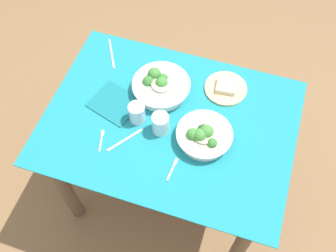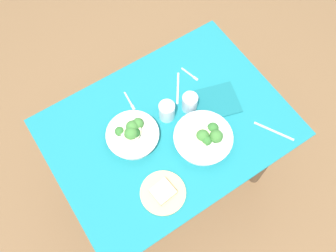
{
  "view_description": "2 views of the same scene",
  "coord_description": "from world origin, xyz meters",
  "px_view_note": "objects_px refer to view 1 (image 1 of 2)",
  "views": [
    {
      "loc": [
        0.28,
        -0.89,
        2.25
      ],
      "look_at": [
        0.0,
        -0.03,
        0.76
      ],
      "focal_mm": 41.85,
      "sensor_mm": 36.0,
      "label": 1
    },
    {
      "loc": [
        0.42,
        0.63,
        2.33
      ],
      "look_at": [
        0.0,
        -0.0,
        0.76
      ],
      "focal_mm": 39.45,
      "sensor_mm": 36.0,
      "label": 2
    }
  ],
  "objects_px": {
    "broccoli_bowl_far": "(160,86)",
    "fork_by_near_bowl": "(173,168)",
    "water_glass_center": "(137,113)",
    "napkin_folded_upper": "(115,103)",
    "broccoli_bowl_near": "(204,136)",
    "water_glass_side": "(160,124)",
    "fork_by_far_bowl": "(101,140)",
    "table_knife_right": "(112,54)",
    "bread_side_plate": "(226,88)",
    "table_knife_left": "(125,140)"
  },
  "relations": [
    {
      "from": "table_knife_left",
      "to": "fork_by_far_bowl",
      "type": "bearing_deg",
      "value": 143.21
    },
    {
      "from": "broccoli_bowl_far",
      "to": "fork_by_near_bowl",
      "type": "height_order",
      "value": "broccoli_bowl_far"
    },
    {
      "from": "table_knife_left",
      "to": "napkin_folded_upper",
      "type": "bearing_deg",
      "value": 70.1
    },
    {
      "from": "broccoli_bowl_near",
      "to": "water_glass_side",
      "type": "height_order",
      "value": "water_glass_side"
    },
    {
      "from": "broccoli_bowl_far",
      "to": "fork_by_far_bowl",
      "type": "bearing_deg",
      "value": -115.48
    },
    {
      "from": "bread_side_plate",
      "to": "fork_by_far_bowl",
      "type": "distance_m",
      "value": 0.63
    },
    {
      "from": "broccoli_bowl_far",
      "to": "bread_side_plate",
      "type": "height_order",
      "value": "broccoli_bowl_far"
    },
    {
      "from": "table_knife_left",
      "to": "water_glass_side",
      "type": "bearing_deg",
      "value": -17.03
    },
    {
      "from": "broccoli_bowl_far",
      "to": "water_glass_center",
      "type": "distance_m",
      "value": 0.19
    },
    {
      "from": "fork_by_far_bowl",
      "to": "napkin_folded_upper",
      "type": "relative_size",
      "value": 0.51
    },
    {
      "from": "water_glass_center",
      "to": "fork_by_near_bowl",
      "type": "distance_m",
      "value": 0.3
    },
    {
      "from": "broccoli_bowl_far",
      "to": "table_knife_left",
      "type": "bearing_deg",
      "value": -101.52
    },
    {
      "from": "broccoli_bowl_far",
      "to": "bread_side_plate",
      "type": "bearing_deg",
      "value": 19.46
    },
    {
      "from": "fork_by_near_bowl",
      "to": "napkin_folded_upper",
      "type": "height_order",
      "value": "napkin_folded_upper"
    },
    {
      "from": "table_knife_left",
      "to": "napkin_folded_upper",
      "type": "distance_m",
      "value": 0.2
    },
    {
      "from": "broccoli_bowl_far",
      "to": "water_glass_side",
      "type": "relative_size",
      "value": 2.69
    },
    {
      "from": "broccoli_bowl_far",
      "to": "napkin_folded_upper",
      "type": "height_order",
      "value": "broccoli_bowl_far"
    },
    {
      "from": "fork_by_near_bowl",
      "to": "broccoli_bowl_near",
      "type": "bearing_deg",
      "value": -20.88
    },
    {
      "from": "water_glass_side",
      "to": "fork_by_far_bowl",
      "type": "height_order",
      "value": "water_glass_side"
    },
    {
      "from": "bread_side_plate",
      "to": "fork_by_far_bowl",
      "type": "xyz_separation_m",
      "value": [
        -0.45,
        -0.44,
        -0.01
      ]
    },
    {
      "from": "table_knife_right",
      "to": "napkin_folded_upper",
      "type": "relative_size",
      "value": 0.95
    },
    {
      "from": "broccoli_bowl_near",
      "to": "napkin_folded_upper",
      "type": "height_order",
      "value": "broccoli_bowl_near"
    },
    {
      "from": "broccoli_bowl_far",
      "to": "table_knife_left",
      "type": "distance_m",
      "value": 0.31
    },
    {
      "from": "water_glass_side",
      "to": "broccoli_bowl_near",
      "type": "bearing_deg",
      "value": 2.52
    },
    {
      "from": "table_knife_left",
      "to": "napkin_folded_upper",
      "type": "height_order",
      "value": "napkin_folded_upper"
    },
    {
      "from": "broccoli_bowl_near",
      "to": "table_knife_right",
      "type": "height_order",
      "value": "broccoli_bowl_near"
    },
    {
      "from": "water_glass_side",
      "to": "table_knife_right",
      "type": "distance_m",
      "value": 0.51
    },
    {
      "from": "table_knife_left",
      "to": "table_knife_right",
      "type": "relative_size",
      "value": 0.91
    },
    {
      "from": "water_glass_center",
      "to": "napkin_folded_upper",
      "type": "distance_m",
      "value": 0.15
    },
    {
      "from": "broccoli_bowl_near",
      "to": "water_glass_center",
      "type": "relative_size",
      "value": 2.51
    },
    {
      "from": "fork_by_far_bowl",
      "to": "broccoli_bowl_far",
      "type": "bearing_deg",
      "value": -39.98
    },
    {
      "from": "fork_by_near_bowl",
      "to": "broccoli_bowl_far",
      "type": "bearing_deg",
      "value": 30.72
    },
    {
      "from": "water_glass_center",
      "to": "fork_by_far_bowl",
      "type": "bearing_deg",
      "value": -126.53
    },
    {
      "from": "table_knife_left",
      "to": "table_knife_right",
      "type": "height_order",
      "value": "same"
    },
    {
      "from": "fork_by_far_bowl",
      "to": "bread_side_plate",
      "type": "bearing_deg",
      "value": -60.31
    },
    {
      "from": "bread_side_plate",
      "to": "table_knife_left",
      "type": "xyz_separation_m",
      "value": [
        -0.35,
        -0.41,
        -0.01
      ]
    },
    {
      "from": "fork_by_near_bowl",
      "to": "table_knife_right",
      "type": "relative_size",
      "value": 0.56
    },
    {
      "from": "broccoli_bowl_far",
      "to": "broccoli_bowl_near",
      "type": "height_order",
      "value": "broccoli_bowl_far"
    },
    {
      "from": "fork_by_far_bowl",
      "to": "table_knife_right",
      "type": "distance_m",
      "value": 0.5
    },
    {
      "from": "fork_by_far_bowl",
      "to": "table_knife_left",
      "type": "distance_m",
      "value": 0.1
    },
    {
      "from": "table_knife_right",
      "to": "broccoli_bowl_far",
      "type": "bearing_deg",
      "value": 36.02
    },
    {
      "from": "bread_side_plate",
      "to": "water_glass_center",
      "type": "xyz_separation_m",
      "value": [
        -0.34,
        -0.29,
        0.04
      ]
    },
    {
      "from": "water_glass_center",
      "to": "napkin_folded_upper",
      "type": "xyz_separation_m",
      "value": [
        -0.13,
        0.05,
        -0.05
      ]
    },
    {
      "from": "broccoli_bowl_far",
      "to": "table_knife_right",
      "type": "bearing_deg",
      "value": 155.38
    },
    {
      "from": "broccoli_bowl_far",
      "to": "broccoli_bowl_near",
      "type": "relative_size",
      "value": 1.11
    },
    {
      "from": "broccoli_bowl_far",
      "to": "bread_side_plate",
      "type": "distance_m",
      "value": 0.31
    },
    {
      "from": "water_glass_side",
      "to": "table_knife_right",
      "type": "height_order",
      "value": "water_glass_side"
    },
    {
      "from": "fork_by_far_bowl",
      "to": "napkin_folded_upper",
      "type": "distance_m",
      "value": 0.2
    },
    {
      "from": "water_glass_side",
      "to": "table_knife_left",
      "type": "bearing_deg",
      "value": -142.72
    },
    {
      "from": "broccoli_bowl_far",
      "to": "table_knife_right",
      "type": "xyz_separation_m",
      "value": [
        -0.31,
        0.14,
        -0.03
      ]
    }
  ]
}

